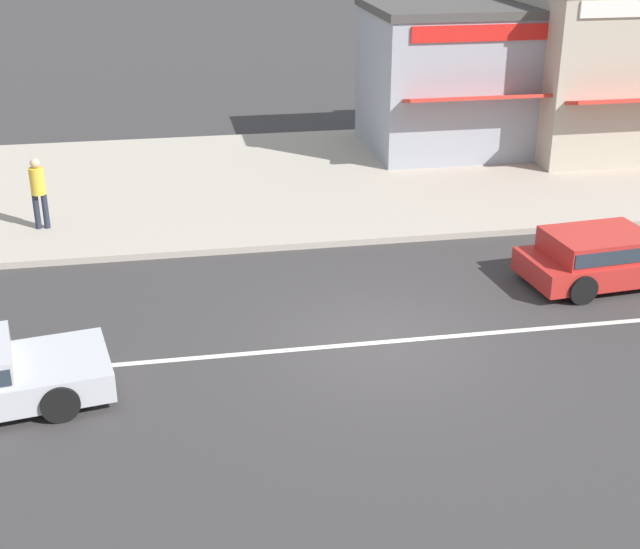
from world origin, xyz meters
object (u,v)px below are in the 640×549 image
Objects in this scene: hatchback_red_3 at (607,256)px; shopfront_corner_warung at (481,75)px; shopfront_mid_block at (603,64)px; pedestrian_mid_kerb at (38,188)px.

hatchback_red_3 is 10.51m from shopfront_corner_warung.
shopfront_corner_warung is at bearing 169.53° from shopfront_mid_block.
pedestrian_mid_kerb is 0.28× the size of shopfront_mid_block.
hatchback_red_3 is 2.32× the size of pedestrian_mid_kerb.
shopfront_mid_block is (4.45, 9.67, 2.06)m from hatchback_red_3.
shopfront_mid_block is at bearing 65.26° from hatchback_red_3.
shopfront_mid_block reaches higher than pedestrian_mid_kerb.
pedestrian_mid_kerb is 16.96m from shopfront_mid_block.
pedestrian_mid_kerb is (-11.77, 4.97, 0.55)m from hatchback_red_3.
shopfront_mid_block reaches higher than hatchback_red_3.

